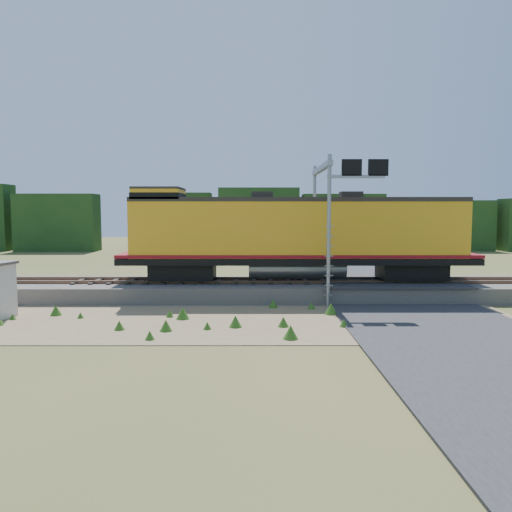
{
  "coord_description": "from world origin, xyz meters",
  "views": [
    {
      "loc": [
        0.1,
        -19.53,
        4.37
      ],
      "look_at": [
        0.13,
        3.0,
        2.4
      ],
      "focal_mm": 35.0,
      "sensor_mm": 36.0,
      "label": 1
    }
  ],
  "objects": [
    {
      "name": "signal_gantry",
      "position": [
        3.8,
        5.34,
        5.25
      ],
      "size": [
        2.77,
        6.2,
        6.99
      ],
      "color": "gray",
      "rests_on": "ground"
    },
    {
      "name": "tree_line_north",
      "position": [
        0.0,
        38.0,
        3.07
      ],
      "size": [
        130.0,
        3.0,
        6.5
      ],
      "color": "#1A3C16",
      "rests_on": "ground"
    },
    {
      "name": "ground",
      "position": [
        0.0,
        0.0,
        0.0
      ],
      "size": [
        140.0,
        140.0,
        0.0
      ],
      "primitive_type": "plane",
      "color": "#475123",
      "rests_on": "ground"
    },
    {
      "name": "road",
      "position": [
        7.0,
        0.74,
        0.09
      ],
      "size": [
        7.0,
        66.0,
        0.86
      ],
      "color": "#38383A",
      "rests_on": "ground"
    },
    {
      "name": "rails",
      "position": [
        0.0,
        6.0,
        0.88
      ],
      "size": [
        70.0,
        1.54,
        0.16
      ],
      "color": "brown",
      "rests_on": "ballast"
    },
    {
      "name": "ballast",
      "position": [
        0.0,
        6.0,
        0.4
      ],
      "size": [
        70.0,
        5.0,
        0.8
      ],
      "primitive_type": "cube",
      "color": "slate",
      "rests_on": "ground"
    },
    {
      "name": "dirt_shoulder",
      "position": [
        -2.0,
        0.5,
        0.01
      ],
      "size": [
        26.0,
        8.0,
        0.03
      ],
      "primitive_type": "cube",
      "color": "#8C7754",
      "rests_on": "ground"
    },
    {
      "name": "locomotive",
      "position": [
        1.99,
        6.0,
        3.26
      ],
      "size": [
        18.09,
        2.76,
        4.67
      ],
      "color": "black",
      "rests_on": "rails"
    },
    {
      "name": "weed_clumps",
      "position": [
        -3.5,
        0.1,
        0.0
      ],
      "size": [
        15.0,
        6.2,
        0.56
      ],
      "primitive_type": null,
      "color": "#325F1B",
      "rests_on": "ground"
    }
  ]
}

